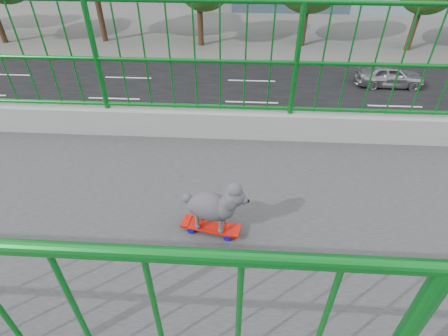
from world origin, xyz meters
name	(u,v)px	position (x,y,z in m)	size (l,w,h in m)	color
road	(252,130)	(-13.00, 0.00, 0.01)	(18.00, 90.00, 0.02)	black
railing	(305,210)	(0.00, 0.00, 7.21)	(3.00, 24.00, 1.42)	gray
skateboard	(211,227)	(0.06, -0.73, 7.05)	(0.23, 0.49, 0.06)	red
poodle	(214,205)	(0.07, -0.70, 7.29)	(0.27, 0.51, 0.43)	#343137
car_0	(383,230)	(-6.00, 4.20, 0.66)	(1.55, 3.85, 1.31)	gray
car_4	(390,75)	(-18.80, 8.41, 0.68)	(1.61, 4.00, 1.36)	gray
car_5	(352,227)	(-6.00, 3.19, 0.70)	(1.48, 4.24, 1.40)	gray
car_7	(403,129)	(-12.40, 7.03, 0.66)	(1.85, 4.56, 1.32)	gray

